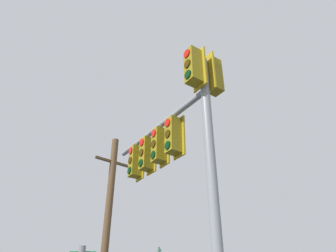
{
  "coord_description": "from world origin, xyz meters",
  "views": [
    {
      "loc": [
        4.0,
        2.55,
        2.0
      ],
      "look_at": [
        -0.32,
        -2.17,
        5.66
      ],
      "focal_mm": 31.64,
      "sensor_mm": 36.0,
      "label": 1
    }
  ],
  "objects": [
    {
      "name": "signal_mast_assembly",
      "position": [
        -0.27,
        -1.81,
        5.03
      ],
      "size": [
        1.19,
        4.16,
        6.92
      ],
      "color": "gray",
      "rests_on": "ground"
    },
    {
      "name": "utility_pole_wooden",
      "position": [
        -3.68,
        -10.13,
        4.8
      ],
      "size": [
        2.1,
        0.35,
        9.43
      ],
      "color": "brown",
      "rests_on": "ground"
    }
  ]
}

